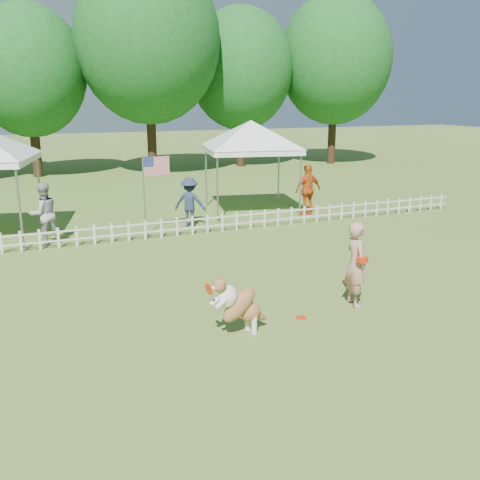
{
  "coord_description": "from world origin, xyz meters",
  "views": [
    {
      "loc": [
        -4.23,
        -8.54,
        4.15
      ],
      "look_at": [
        0.24,
        2.0,
        1.1
      ],
      "focal_mm": 40.0,
      "sensor_mm": 36.0,
      "label": 1
    }
  ],
  "objects": [
    {
      "name": "ground",
      "position": [
        0.0,
        0.0,
        0.0
      ],
      "size": [
        120.0,
        120.0,
        0.0
      ],
      "primitive_type": "plane",
      "color": "#446D22",
      "rests_on": "ground"
    },
    {
      "name": "picket_fence",
      "position": [
        0.0,
        7.0,
        0.3
      ],
      "size": [
        22.0,
        0.08,
        0.6
      ],
      "primitive_type": null,
      "color": "silver",
      "rests_on": "ground"
    },
    {
      "name": "handler",
      "position": [
        1.99,
        0.08,
        0.88
      ],
      "size": [
        0.5,
        0.69,
        1.76
      ],
      "primitive_type": "imported",
      "rotation": [
        0.0,
        0.0,
        1.44
      ],
      "color": "tan",
      "rests_on": "ground"
    },
    {
      "name": "dog",
      "position": [
        -0.75,
        -0.34,
        0.58
      ],
      "size": [
        1.17,
        0.58,
        1.16
      ],
      "primitive_type": null,
      "rotation": [
        0.0,
        0.0,
        0.19
      ],
      "color": "brown",
      "rests_on": "ground"
    },
    {
      "name": "frisbee_on_turf",
      "position": [
        0.64,
        -0.11,
        0.01
      ],
      "size": [
        0.28,
        0.28,
        0.02
      ],
      "primitive_type": "cylinder",
      "rotation": [
        0.0,
        0.0,
        -0.42
      ],
      "color": "red",
      "rests_on": "ground"
    },
    {
      "name": "canopy_tent_right",
      "position": [
        3.85,
        9.47,
        1.65
      ],
      "size": [
        3.79,
        3.79,
        3.3
      ],
      "primitive_type": null,
      "rotation": [
        0.0,
        0.0,
        -0.21
      ],
      "color": "white",
      "rests_on": "ground"
    },
    {
      "name": "flag_pole",
      "position": [
        -0.64,
        7.39,
        1.24
      ],
      "size": [
        0.95,
        0.3,
        2.48
      ],
      "primitive_type": null,
      "rotation": [
        0.0,
        0.0,
        0.22
      ],
      "color": "gray",
      "rests_on": "ground"
    },
    {
      "name": "spectator_a",
      "position": [
        -3.55,
        7.65,
        0.9
      ],
      "size": [
        1.03,
        0.9,
        1.8
      ],
      "primitive_type": "imported",
      "rotation": [
        0.0,
        0.0,
        3.43
      ],
      "color": "#A2A4A8",
      "rests_on": "ground"
    },
    {
      "name": "spectator_b",
      "position": [
        1.04,
        8.11,
        0.82
      ],
      "size": [
        1.22,
        1.09,
        1.64
      ],
      "primitive_type": "imported",
      "rotation": [
        0.0,
        0.0,
        2.56
      ],
      "color": "#232E4C",
      "rests_on": "ground"
    },
    {
      "name": "spectator_c",
      "position": [
        5.54,
        8.16,
        0.93
      ],
      "size": [
        1.14,
        0.6,
        1.86
      ],
      "primitive_type": "imported",
      "rotation": [
        0.0,
        0.0,
        3.28
      ],
      "color": "#CE5318",
      "rests_on": "ground"
    },
    {
      "name": "tree_center_left",
      "position": [
        -3.0,
        22.5,
        4.9
      ],
      "size": [
        6.0,
        6.0,
        9.8
      ],
      "primitive_type": null,
      "color": "#154C1A",
      "rests_on": "ground"
    },
    {
      "name": "tree_center_right",
      "position": [
        3.0,
        21.0,
        6.3
      ],
      "size": [
        7.6,
        7.6,
        12.6
      ],
      "primitive_type": null,
      "color": "#154C1A",
      "rests_on": "ground"
    },
    {
      "name": "tree_right",
      "position": [
        9.0,
        22.5,
        5.2
      ],
      "size": [
        6.2,
        6.2,
        10.4
      ],
      "primitive_type": null,
      "color": "#154C1A",
      "rests_on": "ground"
    },
    {
      "name": "tree_far_right",
      "position": [
        15.0,
        21.5,
        5.7
      ],
      "size": [
        7.0,
        7.0,
        11.4
      ],
      "primitive_type": null,
      "color": "#154C1A",
      "rests_on": "ground"
    }
  ]
}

